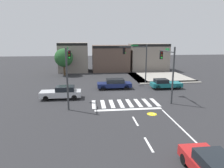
{
  "coord_description": "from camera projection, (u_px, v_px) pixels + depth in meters",
  "views": [
    {
      "loc": [
        -3.87,
        -25.64,
        6.93
      ],
      "look_at": [
        -1.02,
        -0.81,
        1.37
      ],
      "focal_mm": 32.88,
      "sensor_mm": 36.0,
      "label": 1
    }
  ],
  "objects": [
    {
      "name": "car_teal",
      "position": [
        165.0,
        84.0,
        28.92
      ],
      "size": [
        4.24,
        1.78,
        1.38
      ],
      "color": "#196B70",
      "rests_on": "ground_plane"
    },
    {
      "name": "traffic_signal_southeast",
      "position": [
        168.0,
        64.0,
        22.96
      ],
      "size": [
        0.32,
        4.51,
        6.1
      ],
      "rotation": [
        0.0,
        0.0,
        1.57
      ],
      "color": "#383A3D",
      "rests_on": "ground_plane"
    },
    {
      "name": "roadside_tree",
      "position": [
        64.0,
        58.0,
        38.7
      ],
      "size": [
        3.48,
        3.48,
        5.14
      ],
      "color": "#4C3823",
      "rests_on": "ground_plane"
    },
    {
      "name": "ground_plane",
      "position": [
        119.0,
        93.0,
        26.8
      ],
      "size": [
        120.0,
        120.0,
        0.0
      ],
      "primitive_type": "plane",
      "color": "#2B2B2D"
    },
    {
      "name": "traffic_signal_southwest",
      "position": [
        68.0,
        66.0,
        20.89
      ],
      "size": [
        0.32,
        4.43,
        6.1
      ],
      "rotation": [
        0.0,
        0.0,
        1.57
      ],
      "color": "#383A3D",
      "rests_on": "ground_plane"
    },
    {
      "name": "storefront_row",
      "position": [
        113.0,
        57.0,
        44.55
      ],
      "size": [
        23.29,
        5.83,
        6.07
      ],
      "color": "gray",
      "rests_on": "ground_plane"
    },
    {
      "name": "traffic_signal_northeast",
      "position": [
        137.0,
        57.0,
        31.11
      ],
      "size": [
        4.27,
        0.32,
        6.09
      ],
      "rotation": [
        0.0,
        0.0,
        3.14
      ],
      "color": "#383A3D",
      "rests_on": "ground_plane"
    },
    {
      "name": "car_navy",
      "position": [
        114.0,
        84.0,
        28.74
      ],
      "size": [
        4.74,
        1.78,
        1.42
      ],
      "color": "#141E4C",
      "rests_on": "ground_plane"
    },
    {
      "name": "curb_corner_northeast",
      "position": [
        158.0,
        78.0,
        36.86
      ],
      "size": [
        10.0,
        10.6,
        0.15
      ],
      "color": "#9E998E",
      "rests_on": "ground_plane"
    },
    {
      "name": "car_silver",
      "position": [
        62.0,
        93.0,
        24.02
      ],
      "size": [
        4.67,
        1.73,
        1.49
      ],
      "rotation": [
        0.0,
        0.0,
        3.14
      ],
      "color": "#B7BABF",
      "rests_on": "ground_plane"
    },
    {
      "name": "crosswalk_near",
      "position": [
        125.0,
        103.0,
        22.44
      ],
      "size": [
        7.23,
        2.93,
        0.01
      ],
      "color": "silver",
      "rests_on": "ground_plane"
    },
    {
      "name": "bike_detector_marking",
      "position": [
        152.0,
        114.0,
        19.23
      ],
      "size": [
        0.92,
        0.92,
        0.01
      ],
      "color": "yellow",
      "rests_on": "ground_plane"
    },
    {
      "name": "lane_markings",
      "position": [
        157.0,
        134.0,
        15.26
      ],
      "size": [
        6.8,
        20.25,
        0.01
      ],
      "color": "white",
      "rests_on": "ground_plane"
    }
  ]
}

